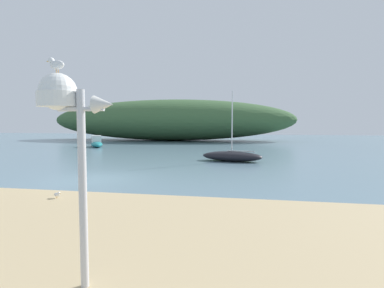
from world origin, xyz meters
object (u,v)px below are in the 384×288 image
(seagull_on_radar, at_px, (56,64))
(seagull_by_mast, at_px, (57,194))
(mast_structure, at_px, (65,108))
(sailboat_inner_mooring, at_px, (232,156))
(motorboat_east_reach, at_px, (97,143))

(seagull_on_radar, bearing_deg, seagull_by_mast, 125.10)
(mast_structure, bearing_deg, seagull_by_mast, 126.00)
(mast_structure, relative_size, seagull_by_mast, 10.54)
(seagull_by_mast, bearing_deg, sailboat_inner_mooring, 68.10)
(mast_structure, xyz_separation_m, seagull_on_radar, (-0.12, 0.00, 0.65))
(motorboat_east_reach, bearing_deg, seagull_on_radar, -63.04)
(seagull_on_radar, distance_m, motorboat_east_reach, 31.10)
(seagull_by_mast, bearing_deg, seagull_on_radar, -54.90)
(seagull_on_radar, xyz_separation_m, motorboat_east_reach, (-14.03, 27.59, -3.06))
(mast_structure, bearing_deg, motorboat_east_reach, 117.15)
(seagull_on_radar, relative_size, sailboat_inner_mooring, 0.07)
(sailboat_inner_mooring, bearing_deg, mast_structure, -94.97)
(mast_structure, distance_m, sailboat_inner_mooring, 17.59)
(mast_structure, xyz_separation_m, seagull_by_mast, (-3.52, 4.84, -2.55))
(seagull_on_radar, height_order, seagull_by_mast, seagull_on_radar)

